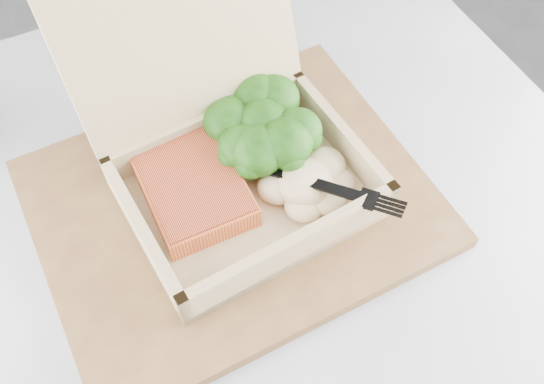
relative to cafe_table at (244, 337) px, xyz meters
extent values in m
cylinder|color=black|center=(0.00, 0.00, -0.19)|extent=(0.08, 0.08, 0.70)
cube|color=#B1B4BB|center=(0.00, 0.00, 0.17)|extent=(0.97, 0.97, 0.03)
cube|color=brown|center=(0.01, 0.06, 0.20)|extent=(0.43, 0.38, 0.02)
cube|color=tan|center=(0.02, 0.06, 0.21)|extent=(0.26, 0.23, 0.01)
cube|color=tan|center=(-0.08, 0.03, 0.23)|extent=(0.06, 0.17, 0.05)
cube|color=tan|center=(0.12, 0.09, 0.23)|extent=(0.06, 0.17, 0.05)
cube|color=tan|center=(0.05, -0.02, 0.23)|extent=(0.21, 0.08, 0.05)
cube|color=tan|center=(0.00, 0.14, 0.23)|extent=(0.21, 0.08, 0.05)
cube|color=tan|center=(-0.01, 0.17, 0.33)|extent=(0.23, 0.13, 0.17)
cube|color=orange|center=(-0.03, 0.07, 0.23)|extent=(0.11, 0.13, 0.02)
ellipsoid|color=beige|center=(0.08, 0.05, 0.23)|extent=(0.09, 0.08, 0.03)
cube|color=black|center=(0.04, 0.08, 0.24)|extent=(0.09, 0.07, 0.02)
cube|color=black|center=(0.09, 0.03, 0.24)|extent=(0.05, 0.04, 0.01)
cube|color=white|center=(0.01, 0.29, 0.19)|extent=(0.11, 0.16, 0.00)
camera|label=1|loc=(-0.02, -0.26, 0.70)|focal=40.00mm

